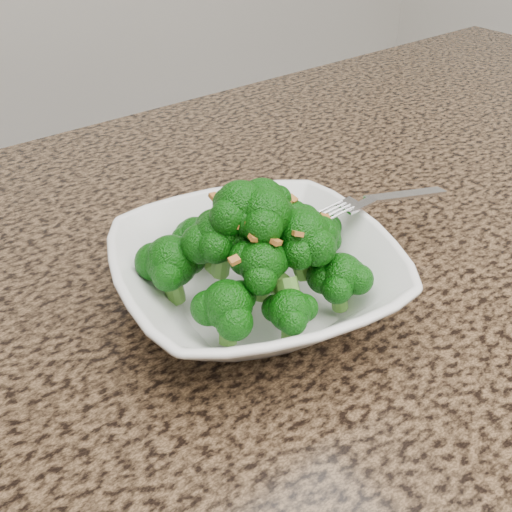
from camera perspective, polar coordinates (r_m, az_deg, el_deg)
granite_counter at (r=0.60m, az=12.83°, el=-3.97°), size 1.64×1.04×0.03m
bowl at (r=0.54m, az=0.00°, el=-1.90°), size 0.29×0.29×0.06m
broccoli_pile at (r=0.50m, az=-0.00°, el=4.32°), size 0.20×0.20×0.08m
garlic_topping at (r=0.48m, az=-0.00°, el=8.59°), size 0.12×0.12×0.01m
fork at (r=0.58m, az=10.02°, el=4.77°), size 0.17×0.04×0.01m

